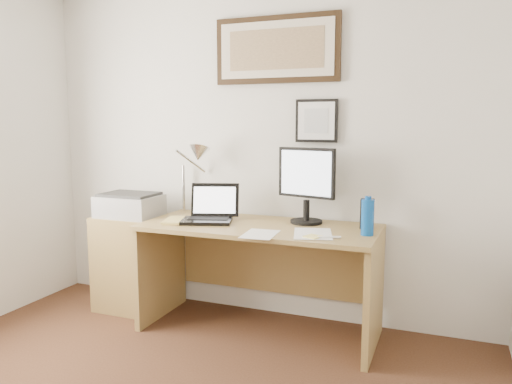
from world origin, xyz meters
The scene contains 17 objects.
wall_back centered at (0.00, 2.00, 1.25)m, with size 3.50×0.02×2.50m, color silver.
side_cabinet centered at (-0.92, 1.68, 0.36)m, with size 0.50×0.40×0.73m, color olive.
water_bottle centered at (0.88, 1.59, 0.86)m, with size 0.08×0.08×0.22m, color #0C4A9F.
bottle_cap centered at (0.88, 1.59, 0.98)m, with size 0.04×0.04×0.02m, color #0C4A9F.
speaker centered at (0.85, 1.79, 0.85)m, with size 0.09×0.08×0.19m, color black.
paper_sheet_a centered at (0.26, 1.37, 0.75)m, with size 0.20×0.28×0.00m, color white.
paper_sheet_b centered at (0.56, 1.49, 0.75)m, with size 0.23×0.33×0.00m, color white.
sticky_pad centered at (0.59, 1.40, 0.76)m, with size 0.09×0.09×0.01m, color #FFEE78.
marker_pen centered at (0.68, 1.42, 0.76)m, with size 0.02×0.02×0.14m, color white.
book centered at (-0.50, 1.51, 0.76)m, with size 0.18×0.25×0.02m, color #D7BE65.
desk centered at (0.15, 1.72, 0.51)m, with size 1.60×0.70×0.75m.
laptop centered at (-0.22, 1.63, 0.81)m, with size 0.40×0.39×0.26m.
lcd_monitor centered at (0.43, 1.81, 1.04)m, with size 0.42×0.22×0.52m.
printer centered at (-0.92, 1.67, 0.82)m, with size 0.44×0.34×0.18m.
desk_lamp centered at (-0.41, 1.81, 1.19)m, with size 0.29×0.27×0.53m.
picture_large centered at (0.15, 1.97, 1.95)m, with size 0.92×0.04×0.47m.
picture_small centered at (0.45, 1.97, 1.45)m, with size 0.30×0.03×0.30m.
Camera 1 is at (1.33, -1.46, 1.44)m, focal length 35.00 mm.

